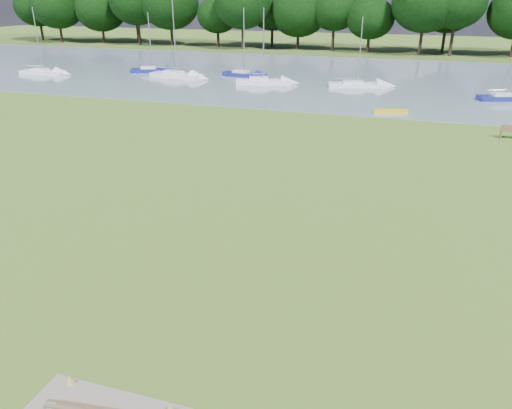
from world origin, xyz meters
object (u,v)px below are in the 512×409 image
(sailboat_2, at_px, (42,71))
(sailboat_5, at_px, (152,69))
(kayak, at_px, (391,111))
(sailboat_0, at_px, (244,73))
(sailboat_3, at_px, (505,96))
(sailboat_4, at_px, (176,74))
(sailboat_8, at_px, (263,80))
(sailboat_7, at_px, (357,84))

(sailboat_2, distance_m, sailboat_5, 13.85)
(kayak, xyz_separation_m, sailboat_0, (-18.81, 14.74, 0.30))
(kayak, bearing_deg, sailboat_3, 27.19)
(kayak, height_order, sailboat_3, sailboat_3)
(sailboat_4, bearing_deg, sailboat_8, 1.23)
(sailboat_0, xyz_separation_m, sailboat_5, (-12.62, -0.38, 0.00))
(sailboat_0, bearing_deg, sailboat_2, -155.66)
(sailboat_2, bearing_deg, sailboat_8, -2.99)
(sailboat_8, bearing_deg, sailboat_7, -8.12)
(sailboat_0, distance_m, sailboat_3, 29.68)
(sailboat_0, distance_m, sailboat_8, 5.91)
(kayak, bearing_deg, sailboat_5, 141.55)
(sailboat_0, xyz_separation_m, sailboat_4, (-7.67, -3.31, 0.05))
(sailboat_2, xyz_separation_m, sailboat_8, (29.12, 1.47, 0.07))
(sailboat_2, relative_size, sailboat_5, 1.09)
(sailboat_2, bearing_deg, sailboat_0, 7.40)
(sailboat_4, bearing_deg, kayak, -16.23)
(kayak, distance_m, sailboat_3, 13.68)
(sailboat_2, bearing_deg, sailboat_4, 2.69)
(sailboat_2, xyz_separation_m, sailboat_7, (39.64, 3.01, -0.04))
(sailboat_0, xyz_separation_m, sailboat_2, (-25.30, -5.97, -0.02))
(sailboat_0, height_order, sailboat_7, sailboat_0)
(sailboat_0, bearing_deg, sailboat_3, -0.14)
(kayak, relative_size, sailboat_2, 0.37)
(sailboat_0, distance_m, sailboat_2, 25.99)
(sailboat_0, height_order, sailboat_8, sailboat_8)
(sailboat_4, height_order, sailboat_5, sailboat_4)
(sailboat_3, relative_size, sailboat_4, 0.76)
(sailboat_4, relative_size, sailboat_5, 1.31)
(sailboat_2, bearing_deg, kayak, -17.13)
(sailboat_8, bearing_deg, sailboat_0, 113.92)
(sailboat_3, distance_m, sailboat_7, 15.03)
(sailboat_8, bearing_deg, sailboat_5, 149.48)
(kayak, xyz_separation_m, sailboat_3, (10.31, 8.98, 0.28))
(sailboat_2, height_order, sailboat_4, sailboat_4)
(kayak, bearing_deg, sailboat_2, 154.86)
(sailboat_3, relative_size, sailboat_7, 1.01)
(sailboat_0, height_order, sailboat_2, sailboat_2)
(sailboat_5, bearing_deg, sailboat_2, -176.25)
(sailboat_7, bearing_deg, sailboat_4, 166.88)
(sailboat_5, bearing_deg, sailboat_0, -18.37)
(sailboat_3, bearing_deg, sailboat_7, 150.25)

